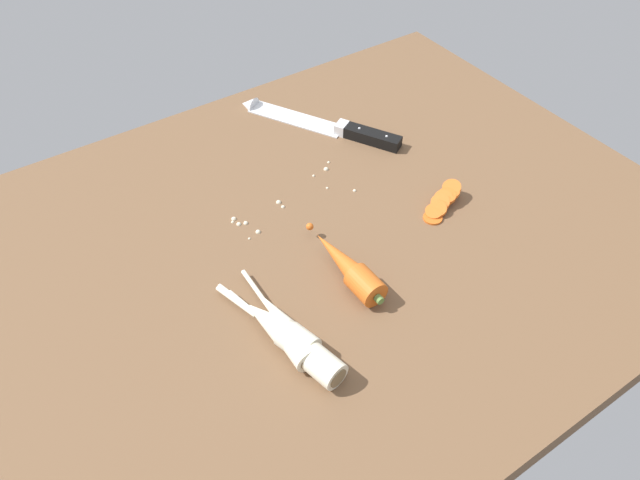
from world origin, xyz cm
name	(u,v)px	position (x,y,z in cm)	size (l,w,h in cm)	color
ground_plane	(313,248)	(0.00, 0.00, -2.00)	(120.00, 90.00, 4.00)	brown
chefs_knife	(315,122)	(17.85, 26.21, 0.65)	(19.78, 31.99, 4.18)	silver
whole_carrot	(349,267)	(0.13, -9.53, 2.10)	(4.27, 19.04, 4.20)	#D6601E
parsnip_front	(276,327)	(-14.62, -12.79, 1.98)	(6.93, 17.39, 4.00)	silver
parsnip_mid_left	(280,328)	(-14.25, -13.25, 1.98)	(6.88, 18.40, 4.00)	silver
parsnip_mid_right	(286,328)	(-13.55, -13.87, 1.98)	(4.36, 19.64, 4.00)	silver
parsnip_back	(300,347)	(-13.66, -17.40, 1.98)	(6.76, 21.59, 4.00)	silver
carrot_slice_stack	(442,202)	(22.31, -5.76, 1.22)	(9.42, 5.68, 3.51)	#D6601E
mince_crumbs	(276,204)	(-0.86, 10.10, 0.39)	(22.67, 9.62, 0.89)	beige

